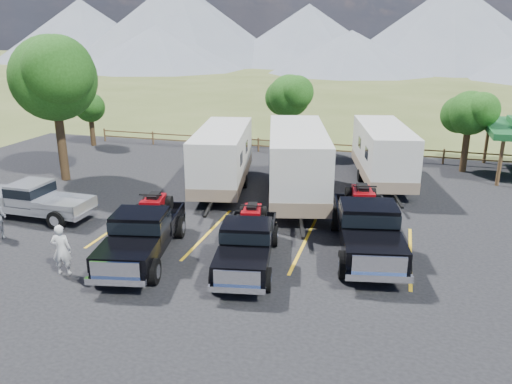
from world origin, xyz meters
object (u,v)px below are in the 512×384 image
(trailer_left, at_px, (223,158))
(tree_big_nw, at_px, (53,78))
(person_a, at_px, (61,250))
(rig_left, at_px, (143,231))
(pickup_silver, at_px, (34,200))
(trailer_right, at_px, (383,154))
(rig_center, at_px, (248,241))
(trailer_center, at_px, (297,164))
(rig_right, at_px, (367,225))

(trailer_left, bearing_deg, tree_big_nw, 173.43)
(trailer_left, relative_size, person_a, 5.09)
(rig_left, relative_size, pickup_silver, 1.15)
(trailer_right, bearing_deg, person_a, -137.88)
(rig_left, height_order, rig_center, rig_left)
(rig_center, xyz_separation_m, person_a, (-5.81, -2.52, 0.01))
(rig_left, relative_size, rig_center, 1.09)
(tree_big_nw, bearing_deg, trailer_center, 0.38)
(trailer_left, distance_m, trailer_center, 4.13)
(rig_center, distance_m, trailer_right, 12.23)
(rig_center, bearing_deg, trailer_left, 104.91)
(tree_big_nw, relative_size, trailer_left, 0.85)
(rig_left, xyz_separation_m, trailer_left, (0.01, 8.53, 0.70))
(trailer_right, xyz_separation_m, pickup_silver, (-14.46, -9.76, -0.78))
(rig_center, height_order, trailer_left, trailer_left)
(rig_right, bearing_deg, trailer_center, 114.95)
(rig_right, xyz_separation_m, pickup_silver, (-14.33, -0.54, -0.20))
(tree_big_nw, relative_size, rig_center, 1.36)
(trailer_center, bearing_deg, tree_big_nw, 166.13)
(person_a, bearing_deg, rig_center, -173.24)
(rig_center, xyz_separation_m, trailer_right, (4.07, 11.50, 0.75))
(rig_right, relative_size, trailer_center, 0.68)
(tree_big_nw, relative_size, rig_left, 1.24)
(rig_center, height_order, trailer_right, trailer_right)
(tree_big_nw, bearing_deg, trailer_left, 5.02)
(trailer_center, xyz_separation_m, trailer_right, (3.84, 4.12, -0.20))
(tree_big_nw, bearing_deg, person_a, -53.99)
(rig_right, xyz_separation_m, person_a, (-9.75, -4.81, -0.15))
(rig_right, bearing_deg, rig_left, -171.96)
(trailer_right, height_order, person_a, trailer_right)
(rig_center, xyz_separation_m, trailer_left, (-3.84, 8.09, 0.78))
(person_a, bearing_deg, tree_big_nw, -70.65)
(tree_big_nw, bearing_deg, pickup_silver, -65.30)
(trailer_left, relative_size, pickup_silver, 1.68)
(trailer_center, distance_m, pickup_silver, 12.06)
(trailer_center, bearing_deg, pickup_silver, -166.28)
(rig_right, relative_size, trailer_left, 0.74)
(tree_big_nw, height_order, trailer_center, tree_big_nw)
(pickup_silver, relative_size, person_a, 3.03)
(trailer_right, bearing_deg, rig_right, -103.48)
(pickup_silver, bearing_deg, person_a, 47.40)
(tree_big_nw, xyz_separation_m, person_a, (7.13, -9.81, -4.65))
(tree_big_nw, distance_m, rig_center, 15.57)
(tree_big_nw, bearing_deg, rig_right, -16.51)
(trailer_center, xyz_separation_m, pickup_silver, (-10.61, -5.64, -0.99))
(rig_left, bearing_deg, tree_big_nw, 127.72)
(rig_center, relative_size, trailer_left, 0.63)
(rig_right, bearing_deg, trailer_right, 78.04)
(trailer_left, xyz_separation_m, person_a, (-1.96, -10.61, -0.76))
(trailer_left, distance_m, pickup_silver, 9.15)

